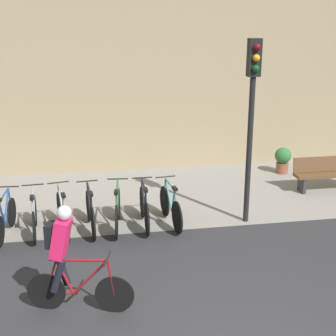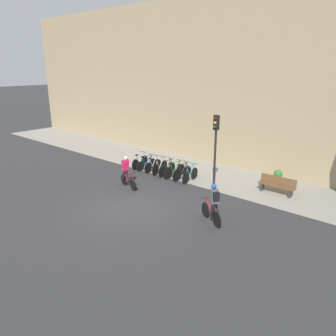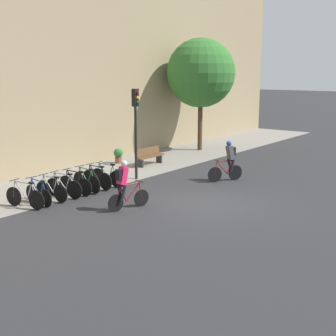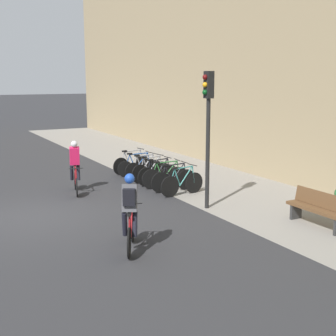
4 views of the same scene
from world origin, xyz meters
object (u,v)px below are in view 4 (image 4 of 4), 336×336
object	(u,v)px
parked_bike_1	(138,166)
traffic_light_pole	(208,115)
parked_bike_2	(144,168)
bench	(319,208)
cyclist_pink	(75,164)
parked_bike_3	(151,171)
cyclist_grey	(130,211)
parked_bike_7	(182,183)
parked_bike_4	(158,174)
parked_bike_6	(174,179)
parked_bike_0	(132,163)
parked_bike_5	(165,176)

from	to	relation	value
parked_bike_1	traffic_light_pole	world-z (taller)	traffic_light_pole
parked_bike_2	bench	xyz separation A→B (m)	(7.43, 1.47, 0.08)
cyclist_pink	parked_bike_3	distance (m)	2.99
cyclist_grey	bench	size ratio (longest dim) A/B	0.94
parked_bike_7	bench	xyz separation A→B (m)	(4.52, 1.47, 0.07)
parked_bike_7	traffic_light_pole	size ratio (longest dim) A/B	0.42
parked_bike_4	traffic_light_pole	bearing A→B (deg)	-2.42
parked_bike_6	traffic_light_pole	bearing A→B (deg)	-3.68
parked_bike_6	bench	xyz separation A→B (m)	(5.10, 1.47, 0.06)
parked_bike_6	traffic_light_pole	distance (m)	3.26
parked_bike_0	traffic_light_pole	xyz separation A→B (m)	(5.77, -0.15, 2.33)
parked_bike_3	parked_bike_7	size ratio (longest dim) A/B	1.01
parked_bike_2	bench	distance (m)	7.58
parked_bike_5	bench	world-z (taller)	parked_bike_5
parked_bike_2	parked_bike_3	xyz separation A→B (m)	(0.58, -0.00, 0.01)
cyclist_grey	parked_bike_4	bearing A→B (deg)	147.67
parked_bike_7	bench	world-z (taller)	parked_bike_7
parked_bike_3	bench	size ratio (longest dim) A/B	0.89
cyclist_grey	parked_bike_0	world-z (taller)	cyclist_grey
parked_bike_0	parked_bike_4	world-z (taller)	parked_bike_0
cyclist_pink	parked_bike_5	xyz separation A→B (m)	(0.96, 2.94, -0.53)
cyclist_pink	traffic_light_pole	world-z (taller)	traffic_light_pole
parked_bike_5	cyclist_grey	bearing A→B (deg)	-35.20
parked_bike_0	parked_bike_7	xyz separation A→B (m)	(4.08, 0.00, 0.00)
parked_bike_4	bench	size ratio (longest dim) A/B	0.89
parked_bike_5	parked_bike_7	distance (m)	1.17
parked_bike_3	parked_bike_6	xyz separation A→B (m)	(1.75, 0.00, 0.01)
parked_bike_1	parked_bike_5	distance (m)	2.33
parked_bike_0	parked_bike_4	size ratio (longest dim) A/B	1.02
parked_bike_7	cyclist_grey	bearing A→B (deg)	-42.51
cyclist_grey	parked_bike_6	xyz separation A→B (m)	(-4.48, 3.57, -0.53)
parked_bike_4	parked_bike_7	distance (m)	1.75
parked_bike_3	parked_bike_7	xyz separation A→B (m)	(2.33, 0.00, -0.00)
parked_bike_1	parked_bike_7	bearing A→B (deg)	0.03
cyclist_grey	cyclist_pink	bearing A→B (deg)	173.98
cyclist_grey	parked_bike_5	world-z (taller)	cyclist_grey
cyclist_pink	parked_bike_6	distance (m)	3.36
parked_bike_5	parked_bike_7	size ratio (longest dim) A/B	1.04
parked_bike_1	parked_bike_6	size ratio (longest dim) A/B	0.97
parked_bike_0	parked_bike_3	distance (m)	1.75
parked_bike_1	parked_bike_3	world-z (taller)	parked_bike_3
cyclist_pink	traffic_light_pole	size ratio (longest dim) A/B	0.44
parked_bike_5	traffic_light_pole	world-z (taller)	traffic_light_pole
cyclist_pink	parked_bike_3	size ratio (longest dim) A/B	1.03
parked_bike_4	parked_bike_5	distance (m)	0.58
parked_bike_4	parked_bike_3	bearing A→B (deg)	179.99
cyclist_grey	traffic_light_pole	distance (m)	4.45
parked_bike_4	parked_bike_5	size ratio (longest dim) A/B	0.97
parked_bike_5	parked_bike_3	bearing A→B (deg)	179.99
parked_bike_0	parked_bike_2	size ratio (longest dim) A/B	1.06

